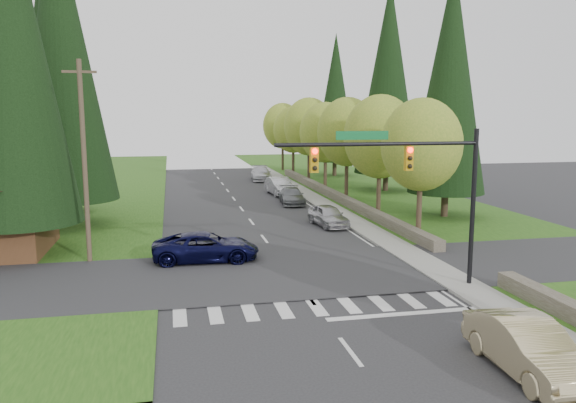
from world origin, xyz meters
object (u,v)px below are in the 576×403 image
object	(u,v)px
parked_car_b	(292,196)
parked_car_c	(280,186)
sedan_champagne	(528,347)
suv_navy	(206,247)
parked_car_e	(261,174)
parked_car_d	(279,184)
parked_car_a	(328,216)

from	to	relation	value
parked_car_b	parked_car_c	size ratio (longest dim) A/B	0.94
sedan_champagne	parked_car_b	bearing A→B (deg)	91.82
suv_navy	parked_car_e	distance (m)	35.21
sedan_champagne	parked_car_d	world-z (taller)	sedan_champagne
suv_navy	parked_car_b	xyz separation A→B (m)	(8.14, 17.07, -0.07)
parked_car_c	parked_car_b	bearing A→B (deg)	-95.40
suv_navy	parked_car_c	bearing A→B (deg)	-16.92
sedan_champagne	parked_car_e	xyz separation A→B (m)	(0.07, 48.69, -0.02)
parked_car_c	parked_car_e	world-z (taller)	parked_car_c
parked_car_a	parked_car_c	distance (m)	15.13
parked_car_e	sedan_champagne	bearing A→B (deg)	-85.47
parked_car_c	parked_car_e	bearing A→B (deg)	84.25
suv_navy	parked_car_b	world-z (taller)	suv_navy
sedan_champagne	parked_car_a	xyz separation A→B (m)	(0.31, 21.92, -0.08)
parked_car_d	parked_car_e	size ratio (longest dim) A/B	0.75
parked_car_c	suv_navy	bearing A→B (deg)	-114.98
parked_car_a	parked_car_e	world-z (taller)	parked_car_e
parked_car_c	parked_car_e	distance (m)	11.64
sedan_champagne	parked_car_a	size ratio (longest dim) A/B	1.15
sedan_champagne	suv_navy	bearing A→B (deg)	121.30
parked_car_b	parked_car_e	xyz separation A→B (m)	(0.17, 17.15, 0.10)
sedan_champagne	parked_car_c	bearing A→B (deg)	91.75
parked_car_a	parked_car_c	bearing A→B (deg)	84.61
parked_car_e	parked_car_a	bearing A→B (deg)	-84.87
sedan_champagne	parked_car_a	distance (m)	21.93
sedan_champagne	parked_car_e	size ratio (longest dim) A/B	0.90
parked_car_b	parked_car_a	bearing A→B (deg)	-82.26
parked_car_a	parked_car_b	bearing A→B (deg)	85.62
sedan_champagne	parked_car_d	xyz separation A→B (m)	(0.41, 39.76, -0.11)
parked_car_a	suv_navy	bearing A→B (deg)	-145.78
suv_navy	parked_car_d	bearing A→B (deg)	-15.90
suv_navy	parked_car_d	distance (m)	26.72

